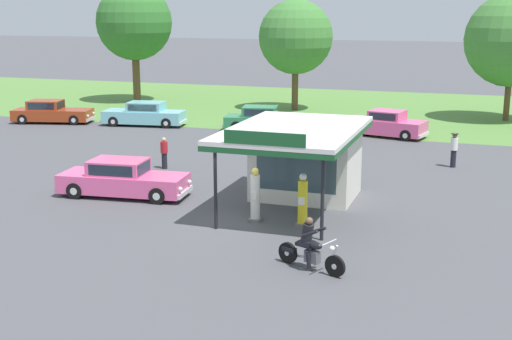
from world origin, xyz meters
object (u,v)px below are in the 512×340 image
(gas_pump_nearside, at_px, (255,197))
(bystander_admiring_sedan, at_px, (454,149))
(parked_car_back_row_far_right, at_px, (144,115))
(parked_car_back_row_right, at_px, (51,113))
(parked_car_second_row_spare, at_px, (264,119))
(motorcycle_with_rider, at_px, (310,248))
(featured_classic_sedan, at_px, (123,179))
(parked_car_back_row_centre, at_px, (385,124))
(bystander_chatting_near_pumps, at_px, (164,152))
(gas_pump_offside, at_px, (303,202))

(gas_pump_nearside, distance_m, bystander_admiring_sedan, 12.77)
(parked_car_back_row_far_right, relative_size, parked_car_back_row_right, 1.01)
(parked_car_second_row_spare, relative_size, bystander_admiring_sedan, 3.24)
(motorcycle_with_rider, relative_size, parked_car_second_row_spare, 0.41)
(bystander_admiring_sedan, bearing_deg, featured_classic_sedan, -142.13)
(parked_car_back_row_centre, relative_size, bystander_chatting_near_pumps, 3.39)
(gas_pump_nearside, height_order, parked_car_back_row_right, gas_pump_nearside)
(bystander_admiring_sedan, bearing_deg, motorcycle_with_rider, -102.24)
(parked_car_back_row_far_right, distance_m, bystander_admiring_sedan, 20.72)
(gas_pump_offside, distance_m, parked_car_back_row_centre, 18.34)
(parked_car_back_row_far_right, bearing_deg, bystander_chatting_near_pumps, -57.96)
(bystander_admiring_sedan, bearing_deg, parked_car_back_row_centre, 120.71)
(parked_car_back_row_far_right, xyz_separation_m, parked_car_back_row_right, (-6.45, -0.99, -0.03))
(bystander_chatting_near_pumps, bearing_deg, parked_car_back_row_right, 143.33)
(parked_car_back_row_right, bearing_deg, bystander_chatting_near_pumps, -36.67)
(gas_pump_nearside, height_order, parked_car_back_row_far_right, gas_pump_nearside)
(motorcycle_with_rider, height_order, featured_classic_sedan, motorcycle_with_rider)
(gas_pump_offside, relative_size, motorcycle_with_rider, 0.86)
(gas_pump_nearside, bearing_deg, bystander_chatting_near_pumps, 136.51)
(motorcycle_with_rider, xyz_separation_m, parked_car_back_row_right, (-22.98, 20.16, 0.03))
(bystander_chatting_near_pumps, bearing_deg, motorcycle_with_rider, -46.61)
(motorcycle_with_rider, distance_m, featured_classic_sedan, 10.63)
(bystander_chatting_near_pumps, bearing_deg, parked_car_second_row_spare, 84.36)
(bystander_chatting_near_pumps, relative_size, bystander_admiring_sedan, 0.91)
(motorcycle_with_rider, height_order, parked_car_back_row_right, motorcycle_with_rider)
(featured_classic_sedan, distance_m, parked_car_back_row_centre, 18.75)
(parked_car_second_row_spare, relative_size, parked_car_back_row_far_right, 0.96)
(parked_car_back_row_right, bearing_deg, motorcycle_with_rider, -41.26)
(parked_car_back_row_right, bearing_deg, parked_car_back_row_far_right, 8.72)
(parked_car_second_row_spare, height_order, bystander_admiring_sedan, bystander_admiring_sedan)
(motorcycle_with_rider, xyz_separation_m, parked_car_back_row_far_right, (-16.53, 21.15, 0.05))
(parked_car_second_row_spare, height_order, parked_car_back_row_right, parked_car_back_row_right)
(motorcycle_with_rider, height_order, parked_car_second_row_spare, motorcycle_with_rider)
(parked_car_back_row_centre, xyz_separation_m, bystander_chatting_near_pumps, (-8.72, -11.94, 0.07))
(motorcycle_with_rider, xyz_separation_m, parked_car_second_row_spare, (-8.59, 22.01, 0.02))
(featured_classic_sedan, bearing_deg, motorcycle_with_rider, -30.33)
(gas_pump_nearside, bearing_deg, featured_classic_sedan, 166.77)
(parked_car_back_row_centre, distance_m, bystander_admiring_sedan, 8.40)
(parked_car_back_row_far_right, xyz_separation_m, bystander_admiring_sedan, (19.79, -6.11, 0.18))
(parked_car_back_row_far_right, xyz_separation_m, bystander_chatting_near_pumps, (6.78, -10.84, 0.08))
(parked_car_back_row_centre, xyz_separation_m, bystander_admiring_sedan, (4.29, -7.22, 0.18))
(parked_car_back_row_far_right, height_order, parked_car_back_row_right, parked_car_back_row_far_right)
(parked_car_back_row_centre, xyz_separation_m, parked_car_back_row_right, (-21.95, -2.09, -0.03))
(featured_classic_sedan, relative_size, bystander_admiring_sedan, 3.30)
(featured_classic_sedan, bearing_deg, gas_pump_nearside, -13.23)
(parked_car_back_row_centre, height_order, bystander_admiring_sedan, bystander_admiring_sedan)
(parked_car_back_row_centre, relative_size, parked_car_back_row_right, 0.92)
(motorcycle_with_rider, height_order, bystander_chatting_near_pumps, motorcycle_with_rider)
(parked_car_second_row_spare, distance_m, bystander_chatting_near_pumps, 11.76)
(parked_car_back_row_centre, relative_size, bystander_admiring_sedan, 3.09)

